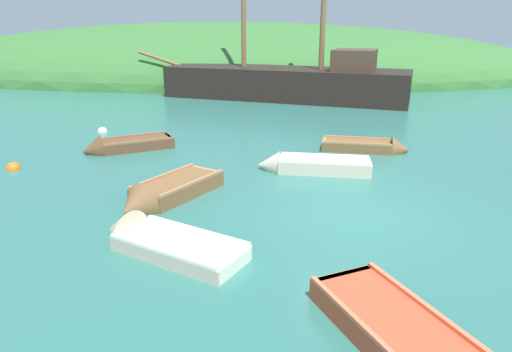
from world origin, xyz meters
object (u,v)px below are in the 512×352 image
Objects in this scene: rowboat_portside at (166,195)px; rowboat_center at (157,243)px; buoy_white at (103,132)px; buoy_orange at (14,169)px; sailing_ship at (287,88)px; rowboat_far at (370,148)px; rowboat_outer_left at (309,167)px; rowboat_outer_right at (123,147)px.

rowboat_portside is 0.94× the size of rowboat_center.
buoy_white is (-4.44, 7.22, -0.14)m from rowboat_portside.
rowboat_portside is 7.52× the size of buoy_orange.
rowboat_far is at bearing 120.31° from sailing_ship.
rowboat_outer_left is 1.01× the size of rowboat_center.
rowboat_far is 7.78m from rowboat_portside.
rowboat_outer_right is 0.92× the size of rowboat_outer_left.
sailing_ship is at bearing -82.57° from rowboat_outer_left.
rowboat_center is at bearing 40.32° from rowboat_portside.
sailing_ship is 11.59m from buoy_white.
rowboat_portside is (-3.75, -2.56, 0.00)m from rowboat_outer_left.
rowboat_center is (-5.51, -7.55, -0.02)m from rowboat_far.
rowboat_outer_right is at bearing -169.07° from rowboat_far.
rowboat_outer_right is at bearing -12.41° from rowboat_outer_left.
rowboat_center is (-2.65, -18.55, -0.57)m from sailing_ship.
rowboat_outer_left is 8.61× the size of buoy_white.
rowboat_outer_left is 8.10× the size of buoy_orange.
buoy_orange reaches higher than buoy_white.
rowboat_center reaches higher than buoy_orange.
buoy_orange is at bearing -158.36° from rowboat_far.
rowboat_outer_right is at bearing -39.21° from rowboat_center.
rowboat_far is (8.62, 0.45, -0.01)m from rowboat_outer_right.
sailing_ship reaches higher than buoy_white.
buoy_white is (-8.19, 4.66, -0.14)m from rowboat_outer_left.
rowboat_portside is 8.48m from buoy_white.
sailing_ship is at bearing -70.99° from rowboat_center.
rowboat_outer_right reaches higher than buoy_orange.
rowboat_outer_left is (6.39, -1.98, 0.02)m from rowboat_outer_right.
sailing_ship is 4.80× the size of rowboat_center.
buoy_white is (-1.80, 2.69, -0.12)m from rowboat_outer_right.
buoy_orange is (-9.06, -0.32, -0.14)m from rowboat_outer_left.
rowboat_outer_right is at bearing 79.05° from sailing_ship.
rowboat_far is 0.96× the size of rowboat_portside.
buoy_orange is at bearing -82.82° from rowboat_portside.
rowboat_outer_right is at bearing -56.21° from buoy_white.
rowboat_center is 10.95m from buoy_white.
buoy_orange is (-5.31, 2.23, -0.14)m from rowboat_portside.
rowboat_portside is at bearing -52.49° from rowboat_center.
rowboat_outer_right reaches higher than buoy_white.
rowboat_center is at bearing -118.14° from rowboat_far.
rowboat_center reaches higher than rowboat_far.
rowboat_far is 3.29m from rowboat_outer_left.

